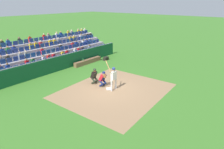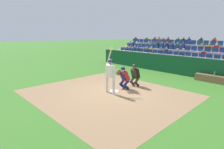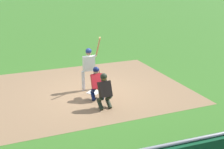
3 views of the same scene
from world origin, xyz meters
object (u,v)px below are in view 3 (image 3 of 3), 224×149
object	(u,v)px
home_plate_marker	(94,92)
batter_at_plate	(89,64)
catcher_crouching	(97,81)
home_plate_umpire	(104,90)

from	to	relation	value
home_plate_marker	batter_at_plate	size ratio (longest dim) A/B	0.20
home_plate_marker	catcher_crouching	world-z (taller)	catcher_crouching
catcher_crouching	home_plate_umpire	world-z (taller)	home_plate_umpire
home_plate_umpire	catcher_crouching	bearing A→B (deg)	90.16
batter_at_plate	catcher_crouching	size ratio (longest dim) A/B	1.78
batter_at_plate	catcher_crouching	world-z (taller)	batter_at_plate
catcher_crouching	home_plate_marker	bearing A→B (deg)	86.40
home_plate_marker	batter_at_plate	xyz separation A→B (m)	(-0.06, 0.34, 1.08)
home_plate_marker	batter_at_plate	world-z (taller)	batter_at_plate
home_plate_marker	batter_at_plate	bearing A→B (deg)	100.81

